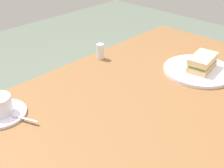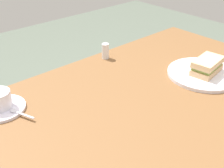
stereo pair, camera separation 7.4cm
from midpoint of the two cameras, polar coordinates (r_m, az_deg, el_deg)
The scene contains 6 objects.
dining_table at distance 1.11m, azimuth 10.99°, elevation -8.39°, with size 1.29×0.89×0.72m.
sandwich_plate at distance 1.23m, azimuth 19.42°, elevation 1.82°, with size 0.28×0.28×0.01m, color white.
sandwich_front at distance 1.22m, azimuth 20.05°, elevation 3.39°, with size 0.15×0.10×0.06m.
coffee_saucer at distance 1.02m, azimuth -19.29°, elevation -4.62°, with size 0.16×0.16×0.01m, color white.
spoon at distance 0.96m, azimuth -16.17°, elevation -5.52°, with size 0.05×0.10×0.01m.
salt_shaker at distance 1.29m, azimuth 0.31°, elevation 6.54°, with size 0.03×0.03×0.07m, color silver.
Camera 2 is at (-0.69, -0.52, 1.28)m, focal length 45.99 mm.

